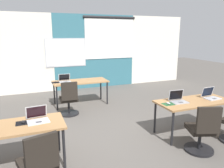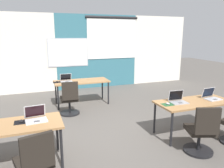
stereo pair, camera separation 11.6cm
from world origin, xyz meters
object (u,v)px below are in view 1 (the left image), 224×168
laptop_near_left_inner (38,118)px  laptop_far_left (65,80)px  desk_near_right (194,103)px  laptop_near_right_inner (178,99)px  chair_far_left (69,101)px  desk_far_center (80,83)px  mouse_far_left (56,82)px  chair_near_right_inner (202,133)px  desk_near_left (10,130)px  laptop_near_right_end (211,96)px  mouse_near_right_inner (168,103)px  mouse_near_left_inner (23,122)px

laptop_near_left_inner → laptop_far_left: (0.90, 2.77, -0.00)m
desk_near_right → laptop_near_right_inner: 0.38m
chair_far_left → desk_far_center: bearing=-120.3°
laptop_far_left → mouse_far_left: laptop_far_left is taller
laptop_near_left_inner → chair_near_right_inner: laptop_near_left_inner is taller
chair_near_right_inner → desk_near_left: bearing=6.4°
desk_far_center → laptop_far_left: 0.46m
desk_near_left → laptop_near_left_inner: (0.40, 0.07, 0.11)m
desk_far_center → laptop_near_right_end: size_ratio=4.63×
desk_near_left → desk_far_center: bearing=58.0°
desk_far_center → mouse_far_left: size_ratio=14.91×
desk_near_left → laptop_far_left: (1.30, 2.84, 0.11)m
laptop_near_left_inner → laptop_near_right_inner: (2.73, -0.01, 0.00)m
mouse_far_left → chair_near_right_inner: size_ratio=0.12×
laptop_near_right_end → chair_far_left: size_ratio=0.38×
chair_far_left → mouse_near_right_inner: 2.60m
desk_near_left → laptop_far_left: bearing=65.3°
mouse_near_left_inner → laptop_near_left_inner: bearing=1.8°
laptop_near_right_inner → chair_near_right_inner: (-0.05, -0.76, -0.39)m
laptop_far_left → laptop_near_right_inner: laptop_near_right_inner is taller
mouse_far_left → chair_near_right_inner: 4.10m
mouse_near_right_inner → laptop_far_left: bearing=118.8°
laptop_near_left_inner → laptop_near_right_inner: size_ratio=1.02×
laptop_near_right_end → chair_near_right_inner: (-0.87, -0.71, -0.39)m
desk_near_right → chair_far_left: chair_far_left is taller
desk_near_left → laptop_near_right_end: size_ratio=4.63×
mouse_far_left → desk_near_left: bearing=-110.1°
desk_near_right → chair_far_left: bearing=138.1°
laptop_near_right_inner → mouse_near_right_inner: bearing=-164.2°
chair_near_right_inner → mouse_near_left_inner: bearing=4.4°
laptop_far_left → laptop_near_right_inner: size_ratio=0.96×
laptop_far_left → mouse_far_left: bearing=-177.7°
mouse_near_right_inner → chair_near_right_inner: 0.83m
laptop_near_left_inner → mouse_far_left: laptop_near_left_inner is taller
mouse_far_left → chair_near_right_inner: chair_near_right_inner is taller
laptop_near_right_end → laptop_near_right_inner: bearing=173.4°
laptop_far_left → mouse_near_right_inner: (1.56, -2.83, -0.03)m
laptop_near_right_end → laptop_far_left: bearing=130.0°
laptop_far_left → chair_far_left: (-0.05, -0.82, -0.39)m
desk_near_right → mouse_far_left: bearing=131.0°
laptop_near_right_inner → mouse_near_right_inner: 0.28m
mouse_near_right_inner → desk_near_right: bearing=-0.5°
desk_far_center → mouse_far_left: bearing=177.3°
desk_far_center → laptop_far_left: bearing=175.3°
mouse_near_right_inner → mouse_far_left: bearing=122.8°
laptop_near_right_end → chair_far_left: (-2.71, 2.00, -0.39)m
mouse_far_left → chair_far_left: size_ratio=0.12×
mouse_far_left → laptop_near_right_inner: 3.48m
laptop_far_left → laptop_near_right_inner: (1.83, -2.78, 0.00)m
mouse_near_left_inner → mouse_far_left: size_ratio=0.98×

